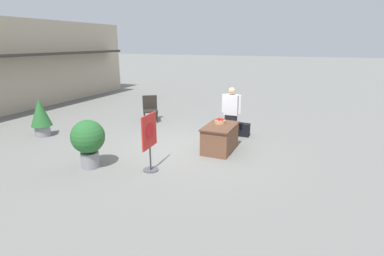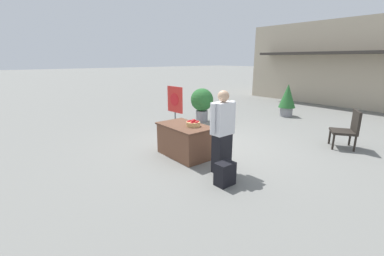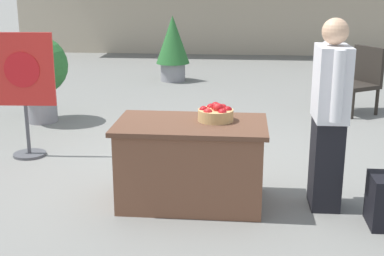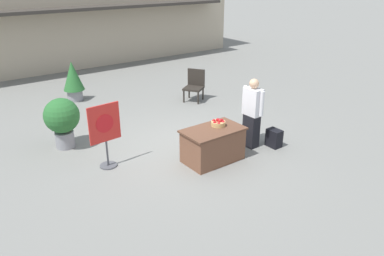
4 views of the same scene
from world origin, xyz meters
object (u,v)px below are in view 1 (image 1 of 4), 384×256
Objects in this scene: patio_chair at (150,108)px; potted_plant_near_left at (41,115)px; person_visitor at (231,113)px; display_table at (220,138)px; backpack at (244,130)px; poster_board at (150,139)px; apple_basket at (220,121)px; potted_plant_far_right at (88,139)px.

potted_plant_near_left is at bearing -69.53° from patio_chair.
potted_plant_near_left is (-2.07, 5.70, -0.14)m from person_visitor.
potted_plant_near_left is (-0.91, 5.72, 0.32)m from display_table.
poster_board is (-3.52, 1.42, 0.57)m from backpack.
backpack is at bearing 140.33° from person_visitor.
person_visitor reaches higher than display_table.
potted_plant_near_left is at bearing -71.08° from person_visitor.
person_visitor is (0.95, -0.06, 0.03)m from apple_basket.
potted_plant_far_right is (-4.47, -0.94, 0.19)m from patio_chair.
patio_chair is (1.93, 3.41, -0.28)m from apple_basket.
potted_plant_near_left reaches higher than backpack.
patio_chair is at bearing -36.21° from potted_plant_near_left.
patio_chair is at bearing 116.58° from poster_board.
apple_basket is 1.55m from backpack.
potted_plant_far_right is (-0.40, 1.45, -0.07)m from poster_board.
person_visitor reaches higher than backpack.
potted_plant_near_left reaches higher than patio_chair.
potted_plant_near_left is at bearing 65.81° from potted_plant_far_right.
display_table is 0.95× the size of poster_board.
poster_board reaches higher than display_table.
poster_board reaches higher than apple_basket.
person_visitor is at bearing 141.36° from backpack.
patio_chair is (0.98, 3.46, -0.30)m from person_visitor.
patio_chair is (2.14, 3.48, 0.15)m from display_table.
patio_chair reaches higher than apple_basket.
patio_chair is at bearing 11.82° from potted_plant_far_right.
potted_plant_far_right reaches higher than apple_basket.
potted_plant_near_left reaches higher than display_table.
poster_board reaches higher than potted_plant_near_left.
display_table is at bearing -47.58° from potted_plant_far_right.
potted_plant_near_left is 3.47m from potted_plant_far_right.
person_visitor is 3.87× the size of backpack.
backpack is 6.55m from potted_plant_near_left.
potted_plant_far_right is at bearing -21.50° from patio_chair.
apple_basket is at bearing -4.45° from person_visitor.
person_visitor reaches higher than patio_chair.
potted_plant_far_right is at bearing -168.47° from poster_board.
backpack is 4.88m from potted_plant_far_right.
potted_plant_near_left is at bearing 99.01° from display_table.
display_table is 0.80× the size of person_visitor.
poster_board is at bearing -2.96° from patio_chair.
apple_basket is at bearing 27.11° from patio_chair.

